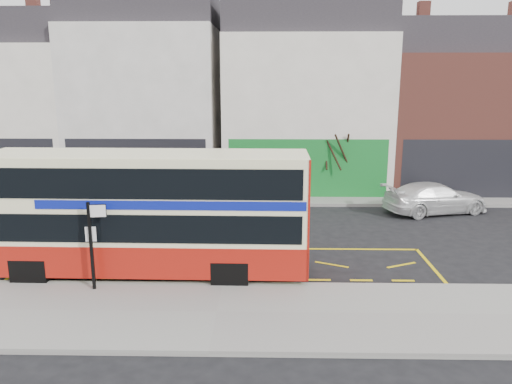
{
  "coord_description": "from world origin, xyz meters",
  "views": [
    {
      "loc": [
        1.31,
        -14.67,
        6.33
      ],
      "look_at": [
        0.97,
        2.0,
        2.48
      ],
      "focal_mm": 35.0,
      "sensor_mm": 36.0,
      "label": 1
    }
  ],
  "objects_px": {
    "car_white": "(435,198)",
    "car_grey": "(162,198)",
    "bus_stop_post": "(93,237)",
    "street_tree_right": "(337,142)",
    "double_decker_bus": "(150,212)",
    "car_silver": "(113,192)"
  },
  "relations": [
    {
      "from": "car_white",
      "to": "car_grey",
      "type": "bearing_deg",
      "value": 75.17
    },
    {
      "from": "bus_stop_post",
      "to": "street_tree_right",
      "type": "height_order",
      "value": "street_tree_right"
    },
    {
      "from": "double_decker_bus",
      "to": "car_silver",
      "type": "xyz_separation_m",
      "value": [
        -4.06,
        9.13,
        -1.47
      ]
    },
    {
      "from": "car_silver",
      "to": "street_tree_right",
      "type": "bearing_deg",
      "value": -68.26
    },
    {
      "from": "car_silver",
      "to": "car_grey",
      "type": "height_order",
      "value": "car_grey"
    },
    {
      "from": "car_silver",
      "to": "bus_stop_post",
      "type": "bearing_deg",
      "value": -151.93
    },
    {
      "from": "double_decker_bus",
      "to": "street_tree_right",
      "type": "relative_size",
      "value": 2.26
    },
    {
      "from": "car_silver",
      "to": "double_decker_bus",
      "type": "bearing_deg",
      "value": -142.22
    },
    {
      "from": "double_decker_bus",
      "to": "car_silver",
      "type": "relative_size",
      "value": 2.68
    },
    {
      "from": "bus_stop_post",
      "to": "car_grey",
      "type": "xyz_separation_m",
      "value": [
        0.08,
        9.22,
        -1.07
      ]
    },
    {
      "from": "bus_stop_post",
      "to": "car_white",
      "type": "relative_size",
      "value": 0.54
    },
    {
      "from": "double_decker_bus",
      "to": "bus_stop_post",
      "type": "height_order",
      "value": "double_decker_bus"
    },
    {
      "from": "double_decker_bus",
      "to": "car_grey",
      "type": "relative_size",
      "value": 2.35
    },
    {
      "from": "car_white",
      "to": "street_tree_right",
      "type": "distance_m",
      "value": 5.7
    },
    {
      "from": "street_tree_right",
      "to": "car_white",
      "type": "bearing_deg",
      "value": -32.74
    },
    {
      "from": "double_decker_bus",
      "to": "street_tree_right",
      "type": "bearing_deg",
      "value": 56.19
    },
    {
      "from": "car_silver",
      "to": "car_grey",
      "type": "relative_size",
      "value": 0.88
    },
    {
      "from": "double_decker_bus",
      "to": "car_silver",
      "type": "distance_m",
      "value": 10.1
    },
    {
      "from": "bus_stop_post",
      "to": "car_grey",
      "type": "distance_m",
      "value": 9.28
    },
    {
      "from": "double_decker_bus",
      "to": "car_white",
      "type": "relative_size",
      "value": 2.04
    },
    {
      "from": "bus_stop_post",
      "to": "car_white",
      "type": "distance_m",
      "value": 16.16
    },
    {
      "from": "car_silver",
      "to": "street_tree_right",
      "type": "distance_m",
      "value": 11.79
    }
  ]
}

